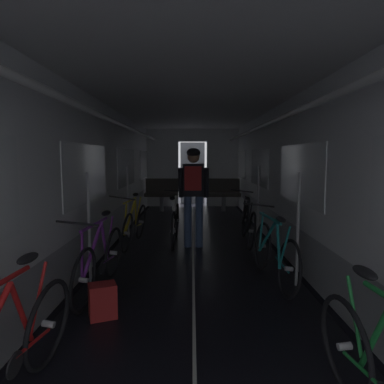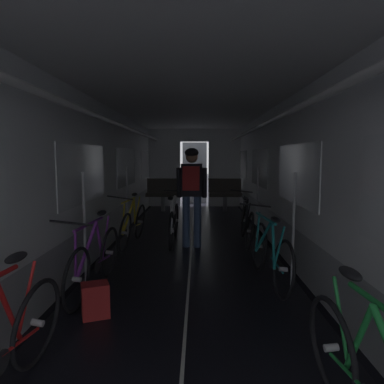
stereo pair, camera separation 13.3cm
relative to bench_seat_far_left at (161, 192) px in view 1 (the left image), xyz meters
name	(u,v)px [view 1 (the left image)]	position (x,y,z in m)	size (l,w,h in m)	color
train_car_shell	(192,149)	(0.90, -4.47, 1.13)	(3.14, 12.34, 2.57)	black
bench_seat_far_left	(161,192)	(0.00, 0.00, 0.00)	(0.98, 0.51, 0.95)	gray
bench_seat_far_right	(222,192)	(1.80, 0.00, 0.00)	(0.98, 0.51, 0.95)	gray
bicycle_black	(247,223)	(1.90, -3.86, -0.19)	(0.44, 1.69, 0.95)	black
bicycle_teal	(273,252)	(1.92, -5.85, -0.19)	(0.47, 1.69, 0.95)	black
bicycle_yellow	(133,224)	(-0.15, -4.00, -0.19)	(0.46, 1.69, 0.95)	black
bicycle_red	(6,356)	(-0.24, -8.15, -0.19)	(0.46, 1.69, 0.95)	black
bicycle_purple	(99,260)	(-0.19, -6.20, -0.18)	(0.44, 1.69, 0.95)	black
person_cyclist_aisle	(192,186)	(0.91, -4.13, 0.50)	(0.54, 0.40, 1.73)	#384C75
bicycle_white_in_aisle	(174,223)	(0.57, -3.87, -0.18)	(0.44, 1.69, 0.94)	black
backpack_on_floor	(102,301)	(0.00, -6.85, -0.40)	(0.26, 0.20, 0.34)	maroon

